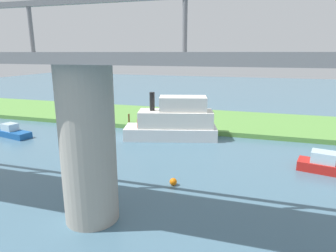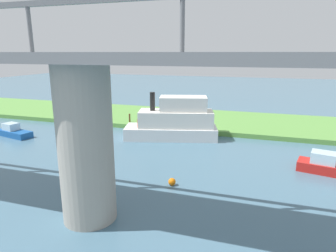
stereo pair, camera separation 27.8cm
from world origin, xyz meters
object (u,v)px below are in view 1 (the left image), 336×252
object	(u,v)px
bridge_pylon	(88,145)
motorboat_red	(13,132)
riverboat_paddlewheel	(329,165)
marker_buoy	(173,182)
mooring_post	(129,118)
motorboat_white	(174,122)
person_on_bank	(176,116)

from	to	relation	value
bridge_pylon	motorboat_red	distance (m)	20.44
riverboat_paddlewheel	bridge_pylon	bearing A→B (deg)	38.17
riverboat_paddlewheel	marker_buoy	xyz separation A→B (m)	(10.48, 5.49, -0.30)
motorboat_red	marker_buoy	distance (m)	20.56
bridge_pylon	mooring_post	world-z (taller)	bridge_pylon
mooring_post	motorboat_white	world-z (taller)	motorboat_white
person_on_bank	marker_buoy	bearing A→B (deg)	104.77
bridge_pylon	motorboat_white	bearing A→B (deg)	-89.98
motorboat_white	riverboat_paddlewheel	bearing A→B (deg)	158.62
motorboat_red	riverboat_paddlewheel	distance (m)	30.04
bridge_pylon	marker_buoy	distance (m)	7.11
mooring_post	riverboat_paddlewheel	bearing A→B (deg)	156.74
person_on_bank	riverboat_paddlewheel	distance (m)	18.08
motorboat_red	marker_buoy	size ratio (longest dim) A/B	8.68
motorboat_white	marker_buoy	bearing A→B (deg)	105.79
motorboat_white	motorboat_red	distance (m)	17.12
motorboat_white	marker_buoy	distance (m)	11.32
person_on_bank	riverboat_paddlewheel	world-z (taller)	person_on_bank
person_on_bank	motorboat_red	bearing A→B (deg)	32.12
motorboat_white	riverboat_paddlewheel	size ratio (longest dim) A/B	2.03
person_on_bank	marker_buoy	distance (m)	16.57
motorboat_white	person_on_bank	bearing A→B (deg)	-77.37
bridge_pylon	riverboat_paddlewheel	world-z (taller)	bridge_pylon
person_on_bank	motorboat_white	bearing A→B (deg)	102.63
bridge_pylon	marker_buoy	xyz separation A→B (m)	(-3.05, -5.14, -3.86)
riverboat_paddlewheel	marker_buoy	bearing A→B (deg)	27.65
motorboat_white	riverboat_paddlewheel	world-z (taller)	motorboat_white
motorboat_red	bridge_pylon	bearing A→B (deg)	145.07
motorboat_red	mooring_post	bearing A→B (deg)	-141.94
mooring_post	motorboat_red	world-z (taller)	mooring_post
mooring_post	motorboat_white	bearing A→B (deg)	153.03
person_on_bank	motorboat_white	world-z (taller)	motorboat_white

